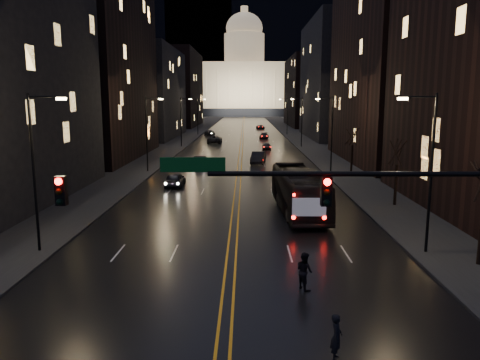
{
  "coord_description": "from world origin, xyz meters",
  "views": [
    {
      "loc": [
        0.77,
        -15.51,
        8.66
      ],
      "look_at": [
        0.44,
        12.63,
        3.8
      ],
      "focal_mm": 35.0,
      "sensor_mm": 36.0,
      "label": 1
    }
  ],
  "objects_px": {
    "receding_car_a": "(258,158)",
    "pedestrian_b": "(305,271)",
    "traffic_signal": "(397,206)",
    "bus": "(299,191)",
    "pedestrian_a": "(336,337)",
    "oncoming_car_a": "(175,179)",
    "oncoming_car_b": "(200,162)"
  },
  "relations": [
    {
      "from": "bus",
      "to": "pedestrian_a",
      "type": "xyz_separation_m",
      "value": [
        -1.06,
        -20.93,
        -0.86
      ]
    },
    {
      "from": "receding_car_a",
      "to": "pedestrian_b",
      "type": "distance_m",
      "value": 42.95
    },
    {
      "from": "oncoming_car_a",
      "to": "pedestrian_b",
      "type": "height_order",
      "value": "pedestrian_b"
    },
    {
      "from": "traffic_signal",
      "to": "oncoming_car_a",
      "type": "bearing_deg",
      "value": 111.76
    },
    {
      "from": "oncoming_car_b",
      "to": "pedestrian_b",
      "type": "bearing_deg",
      "value": 96.95
    },
    {
      "from": "receding_car_a",
      "to": "oncoming_car_a",
      "type": "bearing_deg",
      "value": -109.79
    },
    {
      "from": "receding_car_a",
      "to": "pedestrian_b",
      "type": "bearing_deg",
      "value": -81.55
    },
    {
      "from": "oncoming_car_b",
      "to": "pedestrian_a",
      "type": "bearing_deg",
      "value": 95.77
    },
    {
      "from": "receding_car_a",
      "to": "traffic_signal",
      "type": "bearing_deg",
      "value": -78.82
    },
    {
      "from": "oncoming_car_a",
      "to": "receding_car_a",
      "type": "distance_m",
      "value": 19.46
    },
    {
      "from": "oncoming_car_b",
      "to": "pedestrian_b",
      "type": "xyz_separation_m",
      "value": [
        8.58,
        -39.25,
        0.13
      ]
    },
    {
      "from": "bus",
      "to": "pedestrian_b",
      "type": "bearing_deg",
      "value": -98.67
    },
    {
      "from": "oncoming_car_b",
      "to": "pedestrian_a",
      "type": "relative_size",
      "value": 2.82
    },
    {
      "from": "receding_car_a",
      "to": "pedestrian_b",
      "type": "relative_size",
      "value": 2.79
    },
    {
      "from": "traffic_signal",
      "to": "pedestrian_b",
      "type": "height_order",
      "value": "traffic_signal"
    },
    {
      "from": "traffic_signal",
      "to": "pedestrian_a",
      "type": "relative_size",
      "value": 10.67
    },
    {
      "from": "traffic_signal",
      "to": "receding_car_a",
      "type": "bearing_deg",
      "value": 94.06
    },
    {
      "from": "bus",
      "to": "oncoming_car_a",
      "type": "xyz_separation_m",
      "value": [
        -11.21,
        10.61,
        -0.94
      ]
    },
    {
      "from": "bus",
      "to": "oncoming_car_a",
      "type": "height_order",
      "value": "bus"
    },
    {
      "from": "receding_car_a",
      "to": "pedestrian_a",
      "type": "height_order",
      "value": "receding_car_a"
    },
    {
      "from": "traffic_signal",
      "to": "bus",
      "type": "relative_size",
      "value": 1.44
    },
    {
      "from": "oncoming_car_b",
      "to": "pedestrian_b",
      "type": "height_order",
      "value": "pedestrian_b"
    },
    {
      "from": "traffic_signal",
      "to": "bus",
      "type": "distance_m",
      "value": 20.3
    },
    {
      "from": "oncoming_car_a",
      "to": "pedestrian_a",
      "type": "bearing_deg",
      "value": 108.8
    },
    {
      "from": "oncoming_car_b",
      "to": "oncoming_car_a",
      "type": "bearing_deg",
      "value": 79.47
    },
    {
      "from": "bus",
      "to": "pedestrian_a",
      "type": "bearing_deg",
      "value": -96.25
    },
    {
      "from": "oncoming_car_a",
      "to": "oncoming_car_b",
      "type": "distance_m",
      "value": 13.72
    },
    {
      "from": "pedestrian_b",
      "to": "pedestrian_a",
      "type": "bearing_deg",
      "value": 154.74
    },
    {
      "from": "traffic_signal",
      "to": "oncoming_car_a",
      "type": "distance_m",
      "value": 33.23
    },
    {
      "from": "oncoming_car_b",
      "to": "receding_car_a",
      "type": "xyz_separation_m",
      "value": [
        7.57,
        3.69,
        0.06
      ]
    },
    {
      "from": "oncoming_car_a",
      "to": "receding_car_a",
      "type": "height_order",
      "value": "receding_car_a"
    },
    {
      "from": "traffic_signal",
      "to": "pedestrian_a",
      "type": "height_order",
      "value": "traffic_signal"
    }
  ]
}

